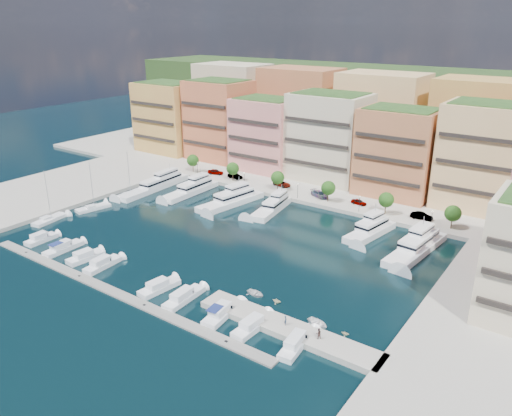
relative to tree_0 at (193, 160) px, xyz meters
The scene contains 57 objects.
ground 52.39m from the tree_0, 39.95° to the right, with size 400.00×400.00×0.00m, color black.
north_quay 49.34m from the tree_0, 35.47° to the left, with size 220.00×64.00×2.00m, color #9E998E.
west_quay 47.21m from the tree_0, 117.93° to the right, with size 34.00×76.00×2.00m, color #9E998E.
hillside 86.46m from the tree_0, 62.40° to the left, with size 240.00×40.00×58.00m, color #213917.
south_pontoon 73.65m from the tree_0, 59.77° to the right, with size 72.00×2.20×0.35m, color gray.
finger_pier 89.46m from the tree_0, 38.41° to the right, with size 32.00×5.00×2.00m, color #9E998E.
apartment_0 31.96m from the tree_0, 147.61° to the left, with size 22.00×16.50×24.80m.
apartment_1 21.20m from the tree_0, 102.21° to the left, with size 20.00×16.50×26.80m.
apartment_2 24.86m from the tree_0, 44.13° to the left, with size 20.00×15.50×22.80m.
apartment_3 43.22m from the tree_0, 25.95° to the left, with size 22.00×16.50×25.80m.
apartment_4 62.75m from the tree_0, 15.37° to the left, with size 20.00×15.50×23.80m.
apartment_5 84.60m from the tree_0, 12.71° to the left, with size 22.00×16.50×26.80m.
backblock_0 44.63m from the tree_0, 110.32° to the left, with size 26.00×18.00×30.00m, color beige.
backblock_1 44.63m from the tree_0, 69.68° to the left, with size 26.00×18.00×30.00m, color #C26F49.
backblock_2 61.58m from the tree_0, 41.99° to the left, with size 26.00×18.00×30.00m, color #F0BD7F.
backblock_3 85.98m from the tree_0, 28.37° to the left, with size 26.00×18.00×30.00m, color gold.
tree_0 is the anchor object (origin of this frame).
tree_1 16.00m from the tree_0, ahead, with size 3.80×3.80×5.65m.
tree_2 32.00m from the tree_0, ahead, with size 3.80×3.80×5.65m.
tree_3 48.00m from the tree_0, ahead, with size 3.80×3.80×5.65m.
tree_4 64.00m from the tree_0, ahead, with size 3.80×3.80×5.65m.
tree_5 80.00m from the tree_0, ahead, with size 3.80×3.80×5.65m.
lamppost_0 4.70m from the tree_0, 29.90° to the right, with size 0.30×0.30×4.20m.
lamppost_1 22.14m from the tree_0, ahead, with size 0.30×0.30×4.20m.
lamppost_2 40.08m from the tree_0, ahead, with size 0.30×0.30×4.20m.
lamppost_3 58.05m from the tree_0, ahead, with size 0.30×0.30×4.20m.
lamppost_4 76.04m from the tree_0, ahead, with size 0.30×0.30×4.20m.
yacht_0 16.83m from the tree_0, 87.56° to the right, with size 5.58×26.27×7.30m.
yacht_1 18.50m from the tree_0, 49.15° to the right, with size 4.71×20.06×7.30m.
yacht_2 30.35m from the tree_0, 27.65° to the right, with size 8.05×21.22×7.30m.
yacht_3 40.48m from the tree_0, 17.61° to the right, with size 6.75×17.26×7.30m.
yacht_5 66.51m from the tree_0, 10.24° to the right, with size 6.74×16.43×7.30m.
yacht_6 78.42m from the tree_0, 10.65° to the right, with size 7.09×22.17×7.30m.
cruiser_0 58.63m from the tree_0, 83.23° to the right, with size 2.85×7.20×2.55m.
cruiser_1 60.17m from the tree_0, 75.50° to the right, with size 2.88×8.88×2.66m.
cruiser_2 62.43m from the tree_0, 68.83° to the right, with size 3.52×7.76×2.55m.
cruiser_3 64.66m from the tree_0, 64.20° to the right, with size 3.09×8.40×2.55m.
cruiser_5 72.99m from the tree_0, 52.86° to the right, with size 3.58×8.36×2.55m.
cruiser_6 76.85m from the tree_0, 49.22° to the right, with size 2.96×9.12×2.55m.
cruiser_7 82.71m from the tree_0, 44.71° to the right, with size 3.75×9.01×2.66m.
cruiser_8 87.34m from the tree_0, 41.75° to the right, with size 2.94×8.51×2.55m.
cruiser_9 93.54m from the tree_0, 38.44° to the right, with size 3.33×9.15×2.55m.
sailboat_0 50.13m from the tree_0, 92.72° to the right, with size 4.12×9.18×13.20m.
sailboat_1 38.72m from the tree_0, 90.51° to the right, with size 4.68×9.28×13.20m.
sailboat_2 26.31m from the tree_0, 91.00° to the right, with size 4.20×8.36×13.20m.
tender_2 89.32m from the tree_0, 34.99° to the right, with size 2.71×3.79×0.79m, color white.
tender_3 93.26m from the tree_0, 33.25° to the right, with size 1.16×1.35×0.71m, color beige.
tender_1 80.86m from the tree_0, 37.64° to the right, with size 1.45×1.68×0.88m, color #F1ECB8.
tender_0 77.31m from the tree_0, 39.68° to the right, with size 2.51×3.52×0.73m, color silver.
car_0 8.36m from the tree_0, 14.68° to the left, with size 1.97×4.90×1.67m, color gray.
car_1 15.71m from the tree_0, ahead, with size 1.71×4.90×1.62m, color gray.
car_2 31.38m from the tree_0, ahead, with size 2.54×5.50×1.53m, color gray.
car_3 44.61m from the tree_0, ahead, with size 2.31×5.67×1.65m, color gray.
car_4 55.95m from the tree_0, ahead, with size 1.67×4.15×1.41m, color gray.
car_5 72.63m from the tree_0, ahead, with size 1.82×5.21×1.72m, color gray.
person_0 88.91m from the tree_0, 38.52° to the right, with size 0.58×0.38×1.60m, color #223044.
person_1 93.89m from the tree_0, 36.35° to the right, with size 0.88×0.68×1.81m, color #442E29.
Camera 1 is at (64.74, -79.61, 46.21)m, focal length 35.00 mm.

